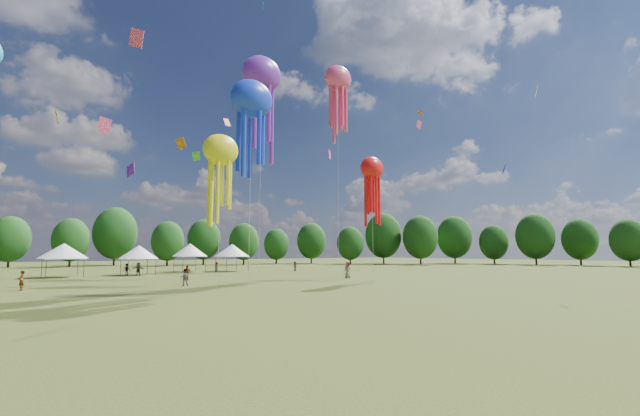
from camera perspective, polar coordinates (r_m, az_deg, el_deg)
ground at (r=22.22m, az=34.42°, el=-13.03°), size 300.00×300.00×0.00m
spectator_near at (r=41.62m, az=-17.80°, el=-8.88°), size 0.89×0.77×1.56m
spectators_far at (r=57.67m, az=-15.03°, el=-7.99°), size 38.01×24.69×1.89m
festival_tents at (r=65.04m, az=-24.03°, el=-5.28°), size 38.92×9.91×4.43m
show_kites at (r=51.47m, az=-11.11°, el=13.89°), size 47.91×25.82×31.84m
small_kites at (r=59.52m, az=-15.58°, el=21.14°), size 76.09×55.80×44.24m
treeline at (r=70.97m, az=-25.61°, el=-2.57°), size 201.57×95.24×13.43m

